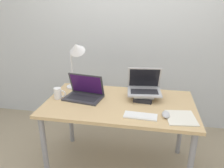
{
  "coord_description": "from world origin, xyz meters",
  "views": [
    {
      "loc": [
        0.27,
        -1.45,
        1.65
      ],
      "look_at": [
        -0.07,
        0.4,
        0.93
      ],
      "focal_mm": 35.0,
      "sensor_mm": 36.0,
      "label": 1
    }
  ],
  "objects_px": {
    "laptop_on_books": "(144,87)",
    "mug": "(58,93)",
    "wireless_keyboard": "(140,116)",
    "notepad": "(181,118)",
    "book_stack": "(144,96)",
    "desk_lamp": "(76,53)",
    "laptop_left": "(84,93)",
    "mouse": "(166,114)"
  },
  "relations": [
    {
      "from": "laptop_left",
      "to": "laptop_on_books",
      "type": "xyz_separation_m",
      "value": [
        0.58,
        0.11,
        0.06
      ]
    },
    {
      "from": "mug",
      "to": "desk_lamp",
      "type": "bearing_deg",
      "value": 68.75
    },
    {
      "from": "notepad",
      "to": "wireless_keyboard",
      "type": "bearing_deg",
      "value": -174.83
    },
    {
      "from": "laptop_left",
      "to": "desk_lamp",
      "type": "height_order",
      "value": "desk_lamp"
    },
    {
      "from": "laptop_left",
      "to": "laptop_on_books",
      "type": "bearing_deg",
      "value": 10.78
    },
    {
      "from": "book_stack",
      "to": "desk_lamp",
      "type": "xyz_separation_m",
      "value": [
        -0.72,
        0.13,
        0.37
      ]
    },
    {
      "from": "laptop_on_books",
      "to": "notepad",
      "type": "distance_m",
      "value": 0.49
    },
    {
      "from": "laptop_on_books",
      "to": "desk_lamp",
      "type": "bearing_deg",
      "value": 171.77
    },
    {
      "from": "mug",
      "to": "desk_lamp",
      "type": "distance_m",
      "value": 0.45
    },
    {
      "from": "wireless_keyboard",
      "to": "notepad",
      "type": "height_order",
      "value": "wireless_keyboard"
    },
    {
      "from": "laptop_on_books",
      "to": "wireless_keyboard",
      "type": "bearing_deg",
      "value": -91.22
    },
    {
      "from": "laptop_left",
      "to": "notepad",
      "type": "height_order",
      "value": "laptop_left"
    },
    {
      "from": "wireless_keyboard",
      "to": "desk_lamp",
      "type": "relative_size",
      "value": 0.52
    },
    {
      "from": "laptop_left",
      "to": "book_stack",
      "type": "xyz_separation_m",
      "value": [
        0.58,
        0.09,
        -0.02
      ]
    },
    {
      "from": "book_stack",
      "to": "desk_lamp",
      "type": "height_order",
      "value": "desk_lamp"
    },
    {
      "from": "laptop_on_books",
      "to": "desk_lamp",
      "type": "distance_m",
      "value": 0.78
    },
    {
      "from": "mouse",
      "to": "mug",
      "type": "distance_m",
      "value": 1.04
    },
    {
      "from": "laptop_on_books",
      "to": "mug",
      "type": "distance_m",
      "value": 0.84
    },
    {
      "from": "laptop_on_books",
      "to": "mouse",
      "type": "relative_size",
      "value": 3.02
    },
    {
      "from": "laptop_on_books",
      "to": "desk_lamp",
      "type": "xyz_separation_m",
      "value": [
        -0.72,
        0.1,
        0.29
      ]
    },
    {
      "from": "wireless_keyboard",
      "to": "notepad",
      "type": "distance_m",
      "value": 0.33
    },
    {
      "from": "laptop_on_books",
      "to": "mouse",
      "type": "height_order",
      "value": "laptop_on_books"
    },
    {
      "from": "mouse",
      "to": "mug",
      "type": "xyz_separation_m",
      "value": [
        -1.02,
        0.18,
        0.04
      ]
    },
    {
      "from": "laptop_left",
      "to": "mug",
      "type": "bearing_deg",
      "value": -165.91
    },
    {
      "from": "laptop_left",
      "to": "book_stack",
      "type": "height_order",
      "value": "laptop_left"
    },
    {
      "from": "mug",
      "to": "wireless_keyboard",
      "type": "bearing_deg",
      "value": -14.92
    },
    {
      "from": "desk_lamp",
      "to": "notepad",
      "type": "bearing_deg",
      "value": -24.09
    },
    {
      "from": "laptop_on_books",
      "to": "mug",
      "type": "bearing_deg",
      "value": -168.22
    },
    {
      "from": "mouse",
      "to": "desk_lamp",
      "type": "relative_size",
      "value": 0.21
    },
    {
      "from": "mouse",
      "to": "wireless_keyboard",
      "type": "bearing_deg",
      "value": -169.12
    },
    {
      "from": "mouse",
      "to": "desk_lamp",
      "type": "bearing_deg",
      "value": 153.65
    },
    {
      "from": "laptop_on_books",
      "to": "desk_lamp",
      "type": "height_order",
      "value": "desk_lamp"
    },
    {
      "from": "laptop_on_books",
      "to": "notepad",
      "type": "xyz_separation_m",
      "value": [
        0.32,
        -0.36,
        -0.11
      ]
    },
    {
      "from": "wireless_keyboard",
      "to": "laptop_left",
      "type": "bearing_deg",
      "value": 153.89
    },
    {
      "from": "notepad",
      "to": "mug",
      "type": "bearing_deg",
      "value": 170.68
    },
    {
      "from": "laptop_on_books",
      "to": "desk_lamp",
      "type": "relative_size",
      "value": 0.64
    },
    {
      "from": "book_stack",
      "to": "laptop_left",
      "type": "bearing_deg",
      "value": -171.45
    },
    {
      "from": "laptop_left",
      "to": "mouse",
      "type": "bearing_deg",
      "value": -17.15
    },
    {
      "from": "book_stack",
      "to": "desk_lamp",
      "type": "bearing_deg",
      "value": 169.98
    },
    {
      "from": "laptop_left",
      "to": "mug",
      "type": "xyz_separation_m",
      "value": [
        -0.25,
        -0.06,
        0.01
      ]
    },
    {
      "from": "wireless_keyboard",
      "to": "mouse",
      "type": "xyz_separation_m",
      "value": [
        0.21,
        0.04,
        0.01
      ]
    },
    {
      "from": "laptop_on_books",
      "to": "wireless_keyboard",
      "type": "distance_m",
      "value": 0.4
    }
  ]
}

